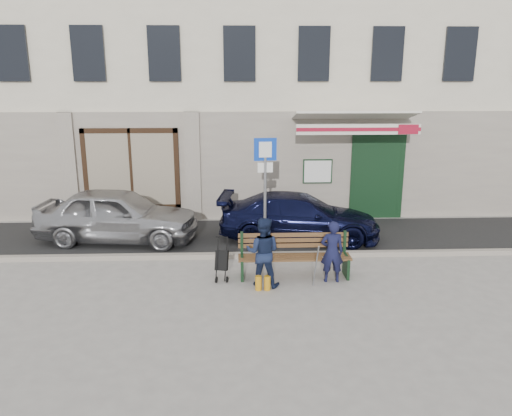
{
  "coord_description": "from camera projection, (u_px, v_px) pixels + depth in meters",
  "views": [
    {
      "loc": [
        -0.11,
        -9.68,
        4.17
      ],
      "look_at": [
        0.33,
        1.6,
        1.2
      ],
      "focal_mm": 35.0,
      "sensor_mm": 36.0,
      "label": 1
    }
  ],
  "objects": [
    {
      "name": "parking_sign",
      "position": [
        265.0,
        177.0,
        11.58
      ],
      "size": [
        0.52,
        0.1,
        2.83
      ],
      "rotation": [
        0.0,
        0.0,
        0.1
      ],
      "color": "gray",
      "rests_on": "ground"
    },
    {
      "name": "building",
      "position": [
        239.0,
        53.0,
        17.32
      ],
      "size": [
        20.0,
        8.27,
        10.0
      ],
      "color": "beige",
      "rests_on": "ground"
    },
    {
      "name": "ground",
      "position": [
        243.0,
        283.0,
        10.42
      ],
      "size": [
        80.0,
        80.0,
        0.0
      ],
      "primitive_type": "plane",
      "color": "#9E9991",
      "rests_on": "ground"
    },
    {
      "name": "stroller",
      "position": [
        222.0,
        261.0,
        10.52
      ],
      "size": [
        0.31,
        0.41,
        0.91
      ],
      "rotation": [
        0.0,
        0.0,
        -0.23
      ],
      "color": "black",
      "rests_on": "ground"
    },
    {
      "name": "car_silver",
      "position": [
        118.0,
        215.0,
        12.93
      ],
      "size": [
        4.31,
        2.16,
        1.41
      ],
      "primitive_type": "imported",
      "rotation": [
        0.0,
        0.0,
        1.45
      ],
      "color": "#ABABAF",
      "rests_on": "ground"
    },
    {
      "name": "curb",
      "position": [
        242.0,
        255.0,
        11.86
      ],
      "size": [
        60.0,
        0.18,
        0.12
      ],
      "primitive_type": "cube",
      "color": "#9E9384",
      "rests_on": "ground"
    },
    {
      "name": "asphalt_lane",
      "position": [
        241.0,
        237.0,
        13.42
      ],
      "size": [
        60.0,
        3.2,
        0.01
      ],
      "primitive_type": "cube",
      "color": "#282828",
      "rests_on": "ground"
    },
    {
      "name": "bench",
      "position": [
        292.0,
        257.0,
        10.64
      ],
      "size": [
        2.4,
        1.17,
        0.98
      ],
      "color": "brown",
      "rests_on": "ground"
    },
    {
      "name": "car_navy",
      "position": [
        299.0,
        217.0,
        13.11
      ],
      "size": [
        4.37,
        2.22,
        1.22
      ],
      "primitive_type": "imported",
      "rotation": [
        0.0,
        0.0,
        1.44
      ],
      "color": "black",
      "rests_on": "ground"
    },
    {
      "name": "man",
      "position": [
        332.0,
        252.0,
        10.35
      ],
      "size": [
        0.49,
        0.33,
        1.32
      ],
      "primitive_type": "imported",
      "rotation": [
        0.0,
        0.0,
        3.12
      ],
      "color": "#131534",
      "rests_on": "ground"
    },
    {
      "name": "woman",
      "position": [
        263.0,
        252.0,
        10.13
      ],
      "size": [
        0.81,
        0.69,
        1.46
      ],
      "primitive_type": "imported",
      "rotation": [
        0.0,
        0.0,
        2.92
      ],
      "color": "#16203D",
      "rests_on": "ground"
    }
  ]
}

